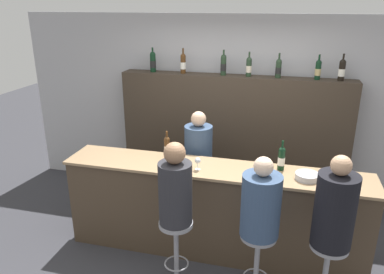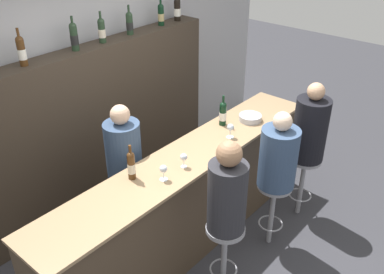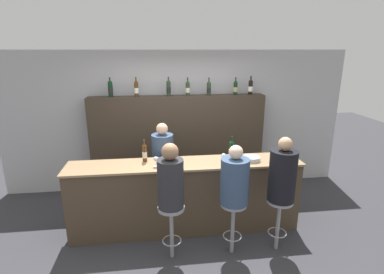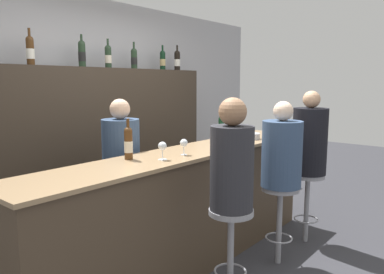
# 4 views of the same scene
# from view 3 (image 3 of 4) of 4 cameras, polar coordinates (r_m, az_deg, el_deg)

# --- Properties ---
(ground_plane) EXTENTS (16.00, 16.00, 0.00)m
(ground_plane) POSITION_cam_3_polar(r_m,az_deg,el_deg) (4.53, -0.82, -18.70)
(ground_plane) COLOR #333338
(wall_back) EXTENTS (6.40, 0.05, 2.60)m
(wall_back) POSITION_cam_3_polar(r_m,az_deg,el_deg) (5.65, -2.88, 3.01)
(wall_back) COLOR #B2B2B7
(wall_back) RESTS_ON ground_plane
(bar_counter) EXTENTS (3.33, 0.56, 1.06)m
(bar_counter) POSITION_cam_3_polar(r_m,az_deg,el_deg) (4.48, -1.22, -11.23)
(bar_counter) COLOR #473828
(bar_counter) RESTS_ON ground_plane
(back_bar_cabinet) EXTENTS (3.13, 0.28, 1.82)m
(back_bar_cabinet) POSITION_cam_3_polar(r_m,az_deg,el_deg) (5.54, -2.65, -1.47)
(back_bar_cabinet) COLOR #382D23
(back_bar_cabinet) RESTS_ON ground_plane
(wine_bottle_counter_0) EXTENTS (0.07, 0.07, 0.32)m
(wine_bottle_counter_0) POSITION_cam_3_polar(r_m,az_deg,el_deg) (4.32, -9.01, -2.95)
(wine_bottle_counter_0) COLOR #4C2D14
(wine_bottle_counter_0) RESTS_ON bar_counter
(wine_bottle_counter_1) EXTENTS (0.07, 0.07, 0.33)m
(wine_bottle_counter_1) POSITION_cam_3_polar(r_m,az_deg,el_deg) (4.45, 7.50, -2.30)
(wine_bottle_counter_1) COLOR black
(wine_bottle_counter_1) RESTS_ON bar_counter
(wine_bottle_backbar_0) EXTENTS (0.08, 0.08, 0.34)m
(wine_bottle_backbar_0) POSITION_cam_3_polar(r_m,az_deg,el_deg) (5.35, -15.28, 8.86)
(wine_bottle_backbar_0) COLOR black
(wine_bottle_backbar_0) RESTS_ON back_bar_cabinet
(wine_bottle_backbar_1) EXTENTS (0.07, 0.07, 0.34)m
(wine_bottle_backbar_1) POSITION_cam_3_polar(r_m,az_deg,el_deg) (5.31, -10.56, 9.05)
(wine_bottle_backbar_1) COLOR #4C2D14
(wine_bottle_backbar_1) RESTS_ON back_bar_cabinet
(wine_bottle_backbar_2) EXTENTS (0.08, 0.08, 0.33)m
(wine_bottle_backbar_2) POSITION_cam_3_polar(r_m,az_deg,el_deg) (5.31, -4.49, 9.29)
(wine_bottle_backbar_2) COLOR #233823
(wine_bottle_backbar_2) RESTS_ON back_bar_cabinet
(wine_bottle_backbar_3) EXTENTS (0.07, 0.07, 0.32)m
(wine_bottle_backbar_3) POSITION_cam_3_polar(r_m,az_deg,el_deg) (5.33, -0.83, 9.26)
(wine_bottle_backbar_3) COLOR #233823
(wine_bottle_backbar_3) RESTS_ON back_bar_cabinet
(wine_bottle_backbar_4) EXTENTS (0.07, 0.07, 0.31)m
(wine_bottle_backbar_4) POSITION_cam_3_polar(r_m,az_deg,el_deg) (5.39, 3.23, 9.26)
(wine_bottle_backbar_4) COLOR #233823
(wine_bottle_backbar_4) RESTS_ON back_bar_cabinet
(wine_bottle_backbar_5) EXTENTS (0.07, 0.07, 0.31)m
(wine_bottle_backbar_5) POSITION_cam_3_polar(r_m,az_deg,el_deg) (5.50, 8.27, 9.28)
(wine_bottle_backbar_5) COLOR black
(wine_bottle_backbar_5) RESTS_ON back_bar_cabinet
(wine_bottle_backbar_6) EXTENTS (0.08, 0.08, 0.33)m
(wine_bottle_backbar_6) POSITION_cam_3_polar(r_m,az_deg,el_deg) (5.58, 11.09, 9.33)
(wine_bottle_backbar_6) COLOR black
(wine_bottle_backbar_6) RESTS_ON back_bar_cabinet
(wine_glass_0) EXTENTS (0.07, 0.07, 0.14)m
(wine_glass_0) POSITION_cam_3_polar(r_m,az_deg,el_deg) (4.12, -6.90, -4.27)
(wine_glass_0) COLOR silver
(wine_glass_0) RESTS_ON bar_counter
(wine_glass_1) EXTENTS (0.06, 0.06, 0.13)m
(wine_glass_1) POSITION_cam_3_polar(r_m,az_deg,el_deg) (4.13, -3.35, -4.20)
(wine_glass_1) COLOR silver
(wine_glass_1) RESTS_ON bar_counter
(wine_glass_2) EXTENTS (0.08, 0.08, 0.15)m
(wine_glass_2) POSITION_cam_3_polar(r_m,az_deg,el_deg) (4.22, 6.03, -3.68)
(wine_glass_2) COLOR silver
(wine_glass_2) RESTS_ON bar_counter
(metal_bowl) EXTENTS (0.24, 0.24, 0.06)m
(metal_bowl) POSITION_cam_3_polar(r_m,az_deg,el_deg) (4.41, 11.34, -4.07)
(metal_bowl) COLOR #B7B7BC
(metal_bowl) RESTS_ON bar_counter
(bar_stool_left) EXTENTS (0.33, 0.33, 0.73)m
(bar_stool_left) POSITION_cam_3_polar(r_m,az_deg,el_deg) (3.90, -3.95, -15.29)
(bar_stool_left) COLOR gray
(bar_stool_left) RESTS_ON ground_plane
(guest_seated_left) EXTENTS (0.32, 0.32, 0.82)m
(guest_seated_left) POSITION_cam_3_polar(r_m,az_deg,el_deg) (3.65, -4.11, -8.17)
(guest_seated_left) COLOR #28282D
(guest_seated_left) RESTS_ON bar_stool_left
(bar_stool_middle) EXTENTS (0.33, 0.33, 0.73)m
(bar_stool_middle) POSITION_cam_3_polar(r_m,az_deg,el_deg) (4.02, 7.85, -14.45)
(bar_stool_middle) COLOR gray
(bar_stool_middle) RESTS_ON ground_plane
(guest_seated_middle) EXTENTS (0.36, 0.36, 0.77)m
(guest_seated_middle) POSITION_cam_3_polar(r_m,az_deg,el_deg) (3.79, 8.14, -8.01)
(guest_seated_middle) COLOR #334766
(guest_seated_middle) RESTS_ON bar_stool_middle
(bar_stool_right) EXTENTS (0.33, 0.33, 0.73)m
(bar_stool_right) POSITION_cam_3_polar(r_m,az_deg,el_deg) (4.20, 16.26, -13.48)
(bar_stool_right) COLOR gray
(bar_stool_right) RESTS_ON ground_plane
(guest_seated_right) EXTENTS (0.35, 0.35, 0.85)m
(guest_seated_right) POSITION_cam_3_polar(r_m,az_deg,el_deg) (3.97, 16.87, -6.75)
(guest_seated_right) COLOR black
(guest_seated_right) RESTS_ON bar_stool_right
(bartender) EXTENTS (0.34, 0.34, 1.51)m
(bartender) POSITION_cam_3_polar(r_m,az_deg,el_deg) (4.88, -5.49, -6.75)
(bartender) COLOR #334766
(bartender) RESTS_ON ground_plane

